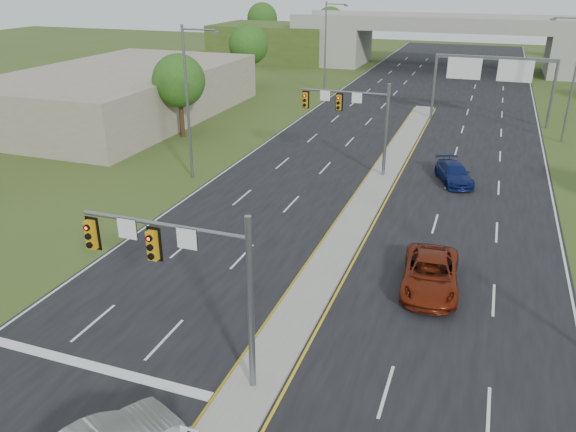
# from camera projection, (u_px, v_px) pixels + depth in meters

# --- Properties ---
(ground) EXTENTS (240.00, 240.00, 0.00)m
(ground) POSITION_uv_depth(u_px,v_px,m) (253.00, 388.00, 20.91)
(ground) COLOR #384D1B
(ground) RESTS_ON ground
(road) EXTENTS (24.00, 160.00, 0.02)m
(road) POSITION_uv_depth(u_px,v_px,m) (404.00, 142.00, 51.09)
(road) COLOR black
(road) RESTS_ON ground
(median) EXTENTS (2.00, 54.00, 0.16)m
(median) POSITION_uv_depth(u_px,v_px,m) (378.00, 184.00, 40.71)
(median) COLOR gray
(median) RESTS_ON road
(lane_markings) EXTENTS (23.72, 160.00, 0.01)m
(lane_markings) POSITION_uv_depth(u_px,v_px,m) (385.00, 161.00, 46.02)
(lane_markings) COLOR gold
(lane_markings) RESTS_ON road
(signal_mast_near) EXTENTS (6.62, 0.60, 7.00)m
(signal_mast_near) POSITION_uv_depth(u_px,v_px,m) (190.00, 268.00, 19.66)
(signal_mast_near) COLOR slate
(signal_mast_near) RESTS_ON ground
(signal_mast_far) EXTENTS (6.62, 0.60, 7.00)m
(signal_mast_far) POSITION_uv_depth(u_px,v_px,m) (356.00, 113.00, 41.23)
(signal_mast_far) COLOR slate
(signal_mast_far) RESTS_ON ground
(sign_gantry) EXTENTS (11.58, 0.44, 6.67)m
(sign_gantry) POSITION_uv_depth(u_px,v_px,m) (492.00, 71.00, 55.48)
(sign_gantry) COLOR slate
(sign_gantry) RESTS_ON ground
(overpass) EXTENTS (80.00, 14.00, 8.10)m
(overpass) POSITION_uv_depth(u_px,v_px,m) (452.00, 46.00, 88.49)
(overpass) COLOR gray
(overpass) RESTS_ON ground
(lightpole_l_mid) EXTENTS (2.85, 0.25, 11.00)m
(lightpole_l_mid) POSITION_uv_depth(u_px,v_px,m) (189.00, 97.00, 39.86)
(lightpole_l_mid) COLOR slate
(lightpole_l_mid) RESTS_ON ground
(lightpole_l_far) EXTENTS (2.85, 0.25, 11.00)m
(lightpole_l_far) POSITION_uv_depth(u_px,v_px,m) (327.00, 43.00, 70.05)
(lightpole_l_far) COLOR slate
(lightpole_l_far) RESTS_ON ground
(lightpole_r_far) EXTENTS (2.85, 0.25, 11.00)m
(lightpole_r_far) POSITION_uv_depth(u_px,v_px,m) (572.00, 74.00, 48.83)
(lightpole_r_far) COLOR slate
(lightpole_r_far) RESTS_ON ground
(tree_l_near) EXTENTS (4.80, 4.80, 7.60)m
(tree_l_near) POSITION_uv_depth(u_px,v_px,m) (179.00, 81.00, 50.94)
(tree_l_near) COLOR #382316
(tree_l_near) RESTS_ON ground
(tree_l_mid) EXTENTS (5.20, 5.20, 8.12)m
(tree_l_mid) POSITION_uv_depth(u_px,v_px,m) (248.00, 45.00, 73.62)
(tree_l_mid) COLOR #382316
(tree_l_mid) RESTS_ON ground
(tree_back_a) EXTENTS (6.00, 6.00, 8.85)m
(tree_back_a) POSITION_uv_depth(u_px,v_px,m) (262.00, 18.00, 111.48)
(tree_back_a) COLOR #382316
(tree_back_a) RESTS_ON ground
(tree_back_b) EXTENTS (5.60, 5.60, 8.32)m
(tree_back_b) POSITION_uv_depth(u_px,v_px,m) (330.00, 22.00, 107.25)
(tree_back_b) COLOR #382316
(tree_back_b) RESTS_ON ground
(commercial_building) EXTENTS (18.00, 30.00, 5.00)m
(commercial_building) POSITION_uv_depth(u_px,v_px,m) (122.00, 93.00, 59.43)
(commercial_building) COLOR gray
(commercial_building) RESTS_ON ground
(car_far_a) EXTENTS (3.06, 5.87, 1.58)m
(car_far_a) POSITION_uv_depth(u_px,v_px,m) (430.00, 274.00, 27.18)
(car_far_a) COLOR #671B0A
(car_far_a) RESTS_ON road
(car_far_b) EXTENTS (3.52, 5.16, 1.39)m
(car_far_b) POSITION_uv_depth(u_px,v_px,m) (454.00, 173.00, 41.09)
(car_far_b) COLOR #0C174D
(car_far_b) RESTS_ON road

